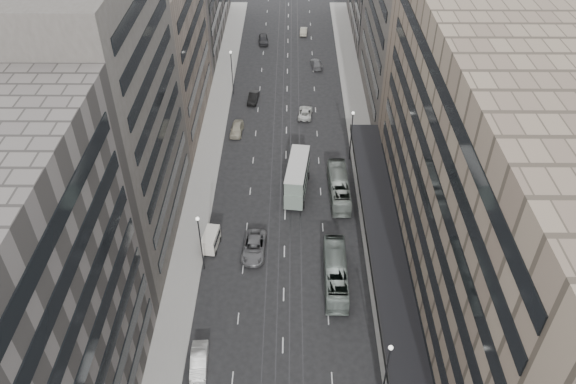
{
  "coord_description": "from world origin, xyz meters",
  "views": [
    {
      "loc": [
        0.8,
        -34.94,
        50.04
      ],
      "look_at": [
        0.42,
        20.55,
        5.1
      ],
      "focal_mm": 35.0,
      "sensor_mm": 36.0,
      "label": 1
    }
  ],
  "objects_px": {
    "bus_far": "(339,187)",
    "sedan_1": "(199,361)",
    "double_decker": "(297,177)",
    "sedan_2": "(254,247)",
    "bus_near": "(336,273)",
    "panel_van": "(211,240)"
  },
  "relations": [
    {
      "from": "bus_far",
      "to": "sedan_2",
      "type": "xyz_separation_m",
      "value": [
        -11.23,
        -11.36,
        -0.64
      ]
    },
    {
      "from": "bus_far",
      "to": "double_decker",
      "type": "distance_m",
      "value": 5.97
    },
    {
      "from": "double_decker",
      "to": "panel_van",
      "type": "bearing_deg",
      "value": -127.11
    },
    {
      "from": "panel_van",
      "to": "double_decker",
      "type": "bearing_deg",
      "value": 52.99
    },
    {
      "from": "bus_far",
      "to": "double_decker",
      "type": "xyz_separation_m",
      "value": [
        -5.81,
        0.67,
        1.21
      ]
    },
    {
      "from": "bus_far",
      "to": "sedan_2",
      "type": "relative_size",
      "value": 1.74
    },
    {
      "from": "bus_near",
      "to": "sedan_2",
      "type": "relative_size",
      "value": 1.76
    },
    {
      "from": "bus_near",
      "to": "bus_far",
      "type": "distance_m",
      "value": 16.26
    },
    {
      "from": "sedan_1",
      "to": "sedan_2",
      "type": "relative_size",
      "value": 0.76
    },
    {
      "from": "bus_far",
      "to": "sedan_2",
      "type": "bearing_deg",
      "value": 44.11
    },
    {
      "from": "bus_near",
      "to": "panel_van",
      "type": "xyz_separation_m",
      "value": [
        -15.25,
        5.7,
        -0.22
      ]
    },
    {
      "from": "double_decker",
      "to": "sedan_2",
      "type": "distance_m",
      "value": 13.32
    },
    {
      "from": "bus_far",
      "to": "double_decker",
      "type": "height_order",
      "value": "double_decker"
    },
    {
      "from": "bus_far",
      "to": "sedan_1",
      "type": "distance_m",
      "value": 31.96
    },
    {
      "from": "panel_van",
      "to": "sedan_2",
      "type": "height_order",
      "value": "panel_van"
    },
    {
      "from": "double_decker",
      "to": "panel_van",
      "type": "distance_m",
      "value": 15.64
    },
    {
      "from": "sedan_2",
      "to": "bus_near",
      "type": "bearing_deg",
      "value": -23.54
    },
    {
      "from": "sedan_1",
      "to": "sedan_2",
      "type": "xyz_separation_m",
      "value": [
        4.73,
        16.32,
        0.08
      ]
    },
    {
      "from": "panel_van",
      "to": "bus_far",
      "type": "bearing_deg",
      "value": 39.38
    },
    {
      "from": "bus_near",
      "to": "sedan_1",
      "type": "relative_size",
      "value": 2.31
    },
    {
      "from": "bus_near",
      "to": "double_decker",
      "type": "height_order",
      "value": "double_decker"
    },
    {
      "from": "sedan_2",
      "to": "sedan_1",
      "type": "bearing_deg",
      "value": -103.46
    }
  ]
}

